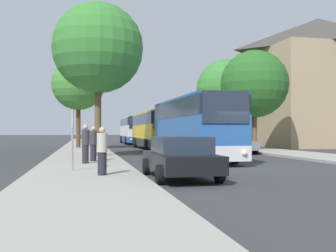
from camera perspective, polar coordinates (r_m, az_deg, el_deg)
The scene contains 16 objects.
ground_plane at distance 18.64m, azimuth 10.06°, elevation -5.76°, with size 300.00×300.00×0.00m, color #38383A.
sidewalk_left at distance 17.27m, azimuth -12.11°, elevation -5.90°, with size 4.00×120.00×0.15m, color #A39E93.
building_right_background at distance 46.20m, azimuth 21.02°, elevation 5.97°, with size 14.02×12.98×13.99m.
bus_front at distance 22.29m, azimuth 3.66°, elevation -0.22°, with size 2.88×10.29×3.44m.
bus_middle at distance 35.38m, azimuth -2.01°, elevation -0.55°, with size 2.82×11.86×3.27m.
bus_rear at distance 51.02m, azimuth -5.04°, elevation -0.53°, with size 2.95×11.87×3.39m.
parked_car_left_curb at distance 13.49m, azimuth 1.76°, elevation -4.49°, with size 2.11×4.43×1.44m.
parked_car_right_near at distance 28.86m, azimuth 9.75°, elevation -2.50°, with size 2.21×4.17×1.41m.
bus_stop_sign at distance 15.19m, azimuth -13.71°, elevation -0.99°, with size 0.08×0.45×2.26m.
pedestrian_waiting_near at distance 18.43m, azimuth -11.89°, elevation -2.55°, with size 0.36×0.36×1.78m.
pedestrian_waiting_far at distance 19.76m, azimuth -10.78°, elevation -2.53°, with size 0.36×0.36×1.71m.
pedestrian_walking_back at distance 13.45m, azimuth -9.54°, elevation -3.58°, with size 0.36×0.36×1.63m.
tree_left_near at distance 36.59m, azimuth -12.87°, elevation 5.97°, with size 4.77×4.77×8.16m.
tree_left_far at distance 24.84m, azimuth -10.11°, elevation 11.05°, with size 5.53×5.53×9.34m.
tree_right_near at distance 42.57m, azimuth 8.42°, elevation 5.31°, with size 6.32×6.32×9.14m.
tree_right_mid at distance 32.21m, azimuth 12.41°, elevation 5.95°, with size 5.38×5.38×7.93m.
Camera 1 is at (-6.99, -17.20, 1.64)m, focal length 42.00 mm.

